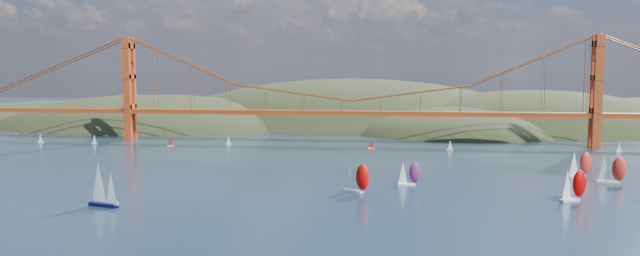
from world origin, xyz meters
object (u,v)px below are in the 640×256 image
(racer_4, at_px, (611,169))
(racer_1, at_px, (573,185))
(sloop_navy, at_px, (102,185))
(racer_0, at_px, (356,177))
(racer_3, at_px, (580,164))
(racer_rwb, at_px, (409,173))

(racer_4, bearing_deg, racer_1, -107.48)
(sloop_navy, height_order, racer_1, sloop_navy)
(racer_0, height_order, racer_3, racer_0)
(racer_rwb, bearing_deg, racer_1, -28.92)
(racer_1, xyz_separation_m, racer_4, (20.26, 30.77, 0.07))
(sloop_navy, bearing_deg, racer_rwb, 42.19)
(racer_1, bearing_deg, racer_3, 42.47)
(racer_rwb, bearing_deg, racer_3, 13.78)
(racer_3, distance_m, racer_4, 13.64)
(sloop_navy, bearing_deg, racer_3, 40.08)
(racer_0, relative_size, racer_4, 1.01)
(sloop_navy, xyz_separation_m, racer_rwb, (86.16, 43.27, -2.12))
(sloop_navy, distance_m, racer_4, 163.78)
(racer_0, distance_m, racer_rwb, 22.09)
(sloop_navy, relative_size, racer_4, 1.36)
(racer_4, xyz_separation_m, racer_rwb, (-67.92, -12.23, -0.78))
(sloop_navy, distance_m, racer_3, 161.69)
(racer_3, bearing_deg, racer_1, -123.39)
(racer_1, xyz_separation_m, racer_3, (13.24, 42.46, -0.07))
(sloop_navy, distance_m, racer_1, 136.09)
(sloop_navy, bearing_deg, racer_4, 35.33)
(racer_4, bearing_deg, sloop_navy, -144.31)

